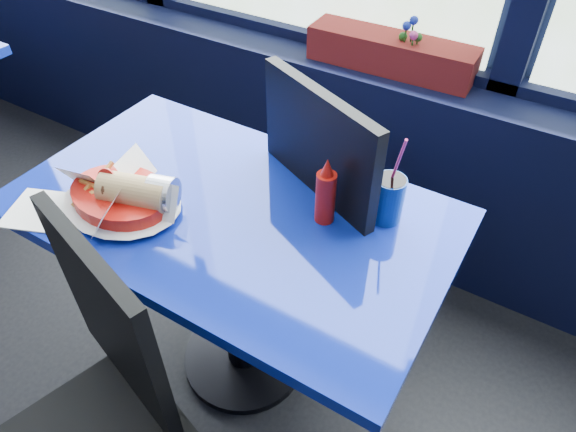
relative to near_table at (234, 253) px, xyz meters
The scene contains 10 objects.
window_sill 0.94m from the near_table, 109.03° to the left, with size 5.00×0.26×0.80m, color black.
near_table is the anchor object (origin of this frame).
chair_near_front 0.56m from the near_table, 86.96° to the right, with size 0.55×0.55×0.98m.
chair_near_back 0.34m from the near_table, 71.27° to the left, with size 0.63×0.63×1.05m.
planter_box 0.93m from the near_table, 84.72° to the left, with size 0.61×0.15×0.12m, color maroon.
flower_vase 0.92m from the near_table, 80.22° to the left, with size 0.11×0.12×0.21m.
food_basket 0.36m from the near_table, 148.48° to the right, with size 0.33×0.33×0.11m.
ketchup_bottle 0.37m from the near_table, 20.61° to the left, with size 0.05×0.05×0.20m.
soda_cup 0.49m from the near_table, 25.42° to the left, with size 0.08×0.08×0.27m.
napkin 0.54m from the near_table, 146.86° to the right, with size 0.16×0.16×0.00m, color white.
Camera 1 is at (0.98, 1.19, 1.67)m, focal length 32.00 mm.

